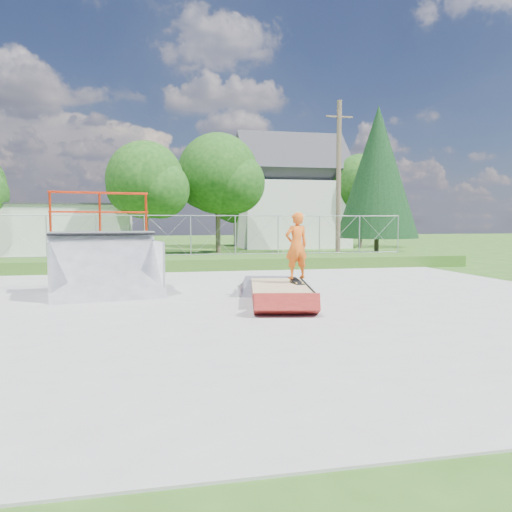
{
  "coord_description": "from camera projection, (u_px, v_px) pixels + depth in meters",
  "views": [
    {
      "loc": [
        -1.76,
        -11.7,
        2.03
      ],
      "look_at": [
        1.01,
        1.32,
        1.1
      ],
      "focal_mm": 35.0,
      "sensor_mm": 36.0,
      "label": 1
    }
  ],
  "objects": [
    {
      "name": "skateboard",
      "position": [
        296.0,
        281.0,
        12.9
      ],
      "size": [
        0.24,
        0.8,
        0.13
      ],
      "primitive_type": "cube",
      "rotation": [
        0.14,
        0.0,
        0.02
      ],
      "color": "black",
      "rests_on": "grind_box"
    },
    {
      "name": "skater",
      "position": [
        296.0,
        248.0,
        12.84
      ],
      "size": [
        0.68,
        0.51,
        1.71
      ],
      "primitive_type": "imported",
      "rotation": [
        0.0,
        0.0,
        3.31
      ],
      "color": "orange",
      "rests_on": "grind_box"
    },
    {
      "name": "conifer_tree",
      "position": [
        378.0,
        172.0,
        30.65
      ],
      "size": [
        5.04,
        5.04,
        9.1
      ],
      "color": "brown",
      "rests_on": "ground"
    },
    {
      "name": "tree_left_near",
      "position": [
        149.0,
        183.0,
        28.66
      ],
      "size": [
        4.76,
        4.48,
        6.65
      ],
      "color": "brown",
      "rests_on": "ground"
    },
    {
      "name": "concrete_pad",
      "position": [
        226.0,
        305.0,
        11.92
      ],
      "size": [
        20.0,
        16.0,
        0.04
      ],
      "primitive_type": "cube",
      "color": "#9B9B98",
      "rests_on": "ground"
    },
    {
      "name": "utility_pole",
      "position": [
        339.0,
        182.0,
        24.91
      ],
      "size": [
        0.24,
        0.24,
        8.0
      ],
      "primitive_type": "cylinder",
      "color": "brown",
      "rests_on": "ground"
    },
    {
      "name": "tree_center",
      "position": [
        223.0,
        177.0,
        31.49
      ],
      "size": [
        5.44,
        5.12,
        7.6
      ],
      "color": "brown",
      "rests_on": "ground"
    },
    {
      "name": "chain_link_fence",
      "position": [
        191.0,
        235.0,
        22.07
      ],
      "size": [
        20.0,
        0.06,
        1.8
      ],
      "primitive_type": null,
      "color": "#9EA1A6",
      "rests_on": "grass_berm"
    },
    {
      "name": "tree_right_far",
      "position": [
        365.0,
        188.0,
        37.81
      ],
      "size": [
        5.1,
        4.8,
        7.12
      ],
      "color": "brown",
      "rests_on": "ground"
    },
    {
      "name": "ground",
      "position": [
        226.0,
        306.0,
        11.92
      ],
      "size": [
        120.0,
        120.0,
        0.0
      ],
      "primitive_type": "plane",
      "color": "#254E16",
      "rests_on": "ground"
    },
    {
      "name": "quarter_pipe",
      "position": [
        105.0,
        244.0,
        13.35
      ],
      "size": [
        3.27,
        2.92,
        2.87
      ],
      "primitive_type": null,
      "rotation": [
        0.0,
        0.0,
        0.19
      ],
      "color": "#94969B",
      "rests_on": "concrete_pad"
    },
    {
      "name": "flat_bank_ramp",
      "position": [
        266.0,
        288.0,
        13.63
      ],
      "size": [
        1.78,
        1.84,
        0.42
      ],
      "primitive_type": null,
      "rotation": [
        0.0,
        0.0,
        -0.34
      ],
      "color": "#94969B",
      "rests_on": "concrete_pad"
    },
    {
      "name": "utility_building_flat",
      "position": [
        50.0,
        230.0,
        31.62
      ],
      "size": [
        10.0,
        6.0,
        3.0
      ],
      "primitive_type": "cube",
      "color": "silver",
      "rests_on": "ground"
    },
    {
      "name": "gable_house",
      "position": [
        290.0,
        198.0,
        38.89
      ],
      "size": [
        8.4,
        6.08,
        8.94
      ],
      "color": "silver",
      "rests_on": "ground"
    },
    {
      "name": "grind_box",
      "position": [
        280.0,
        293.0,
        12.61
      ],
      "size": [
        1.92,
        3.1,
        0.43
      ],
      "rotation": [
        0.0,
        0.0,
        -0.19
      ],
      "color": "maroon",
      "rests_on": "concrete_pad"
    },
    {
      "name": "tree_back_mid",
      "position": [
        238.0,
        201.0,
        39.93
      ],
      "size": [
        4.08,
        3.84,
        5.7
      ],
      "color": "brown",
      "rests_on": "ground"
    },
    {
      "name": "grass_berm",
      "position": [
        193.0,
        263.0,
        21.17
      ],
      "size": [
        24.0,
        3.0,
        0.5
      ],
      "primitive_type": "cube",
      "color": "#254E16",
      "rests_on": "ground"
    }
  ]
}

